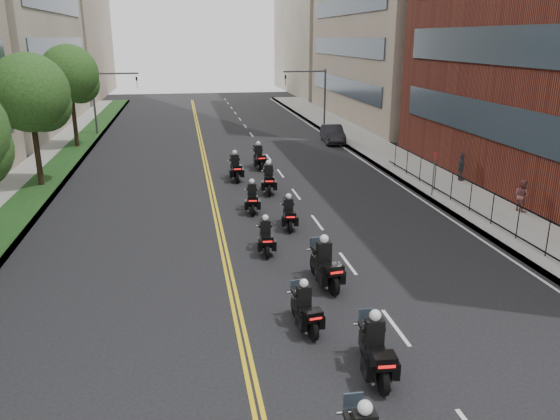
{
  "coord_description": "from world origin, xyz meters",
  "views": [
    {
      "loc": [
        -2.83,
        -8.87,
        8.41
      ],
      "look_at": [
        0.88,
        12.03,
        1.68
      ],
      "focal_mm": 35.0,
      "sensor_mm": 36.0,
      "label": 1
    }
  ],
  "objects_px": {
    "motorcycle_5": "(289,215)",
    "motorcycle_8": "(235,168)",
    "parked_sedan": "(333,134)",
    "pedestrian_b": "(522,196)",
    "motorcycle_6": "(252,199)",
    "motorcycle_2": "(305,310)",
    "motorcycle_9": "(259,158)",
    "motorcycle_1": "(375,351)",
    "motorcycle_7": "(269,180)",
    "motorcycle_4": "(266,238)",
    "motorcycle_3": "(325,266)",
    "pedestrian_c": "(461,167)"
  },
  "relations": [
    {
      "from": "motorcycle_6",
      "to": "pedestrian_b",
      "type": "bearing_deg",
      "value": -6.24
    },
    {
      "from": "motorcycle_6",
      "to": "parked_sedan",
      "type": "bearing_deg",
      "value": 68.25
    },
    {
      "from": "parked_sedan",
      "to": "motorcycle_9",
      "type": "bearing_deg",
      "value": -125.98
    },
    {
      "from": "motorcycle_5",
      "to": "motorcycle_7",
      "type": "xyz_separation_m",
      "value": [
        0.02,
        6.08,
        0.1
      ]
    },
    {
      "from": "motorcycle_1",
      "to": "motorcycle_4",
      "type": "height_order",
      "value": "motorcycle_1"
    },
    {
      "from": "motorcycle_2",
      "to": "pedestrian_b",
      "type": "height_order",
      "value": "pedestrian_b"
    },
    {
      "from": "motorcycle_3",
      "to": "pedestrian_c",
      "type": "relative_size",
      "value": 1.5
    },
    {
      "from": "motorcycle_1",
      "to": "motorcycle_9",
      "type": "bearing_deg",
      "value": 92.96
    },
    {
      "from": "motorcycle_4",
      "to": "parked_sedan",
      "type": "bearing_deg",
      "value": 72.2
    },
    {
      "from": "parked_sedan",
      "to": "motorcycle_1",
      "type": "bearing_deg",
      "value": -97.93
    },
    {
      "from": "pedestrian_c",
      "to": "motorcycle_8",
      "type": "bearing_deg",
      "value": 89.3
    },
    {
      "from": "pedestrian_b",
      "to": "motorcycle_5",
      "type": "bearing_deg",
      "value": 76.87
    },
    {
      "from": "parked_sedan",
      "to": "pedestrian_b",
      "type": "xyz_separation_m",
      "value": [
        4.1,
        -20.34,
        0.22
      ]
    },
    {
      "from": "motorcycle_3",
      "to": "parked_sedan",
      "type": "height_order",
      "value": "motorcycle_3"
    },
    {
      "from": "motorcycle_7",
      "to": "motorcycle_4",
      "type": "bearing_deg",
      "value": -92.95
    },
    {
      "from": "motorcycle_1",
      "to": "motorcycle_7",
      "type": "bearing_deg",
      "value": 93.58
    },
    {
      "from": "motorcycle_4",
      "to": "pedestrian_b",
      "type": "distance_m",
      "value": 13.57
    },
    {
      "from": "motorcycle_6",
      "to": "motorcycle_7",
      "type": "height_order",
      "value": "motorcycle_7"
    },
    {
      "from": "motorcycle_7",
      "to": "pedestrian_c",
      "type": "relative_size",
      "value": 1.5
    },
    {
      "from": "motorcycle_2",
      "to": "motorcycle_9",
      "type": "relative_size",
      "value": 0.86
    },
    {
      "from": "motorcycle_3",
      "to": "motorcycle_5",
      "type": "height_order",
      "value": "motorcycle_3"
    },
    {
      "from": "motorcycle_1",
      "to": "motorcycle_4",
      "type": "xyz_separation_m",
      "value": [
        -1.49,
        8.95,
        -0.09
      ]
    },
    {
      "from": "parked_sedan",
      "to": "pedestrian_b",
      "type": "distance_m",
      "value": 20.75
    },
    {
      "from": "motorcycle_2",
      "to": "motorcycle_9",
      "type": "bearing_deg",
      "value": 77.94
    },
    {
      "from": "motorcycle_6",
      "to": "motorcycle_8",
      "type": "relative_size",
      "value": 0.91
    },
    {
      "from": "motorcycle_1",
      "to": "motorcycle_6",
      "type": "relative_size",
      "value": 1.08
    },
    {
      "from": "motorcycle_2",
      "to": "motorcycle_9",
      "type": "height_order",
      "value": "motorcycle_9"
    },
    {
      "from": "pedestrian_c",
      "to": "motorcycle_3",
      "type": "bearing_deg",
      "value": 149.14
    },
    {
      "from": "motorcycle_3",
      "to": "motorcycle_7",
      "type": "xyz_separation_m",
      "value": [
        -0.07,
        12.36,
        -0.0
      ]
    },
    {
      "from": "pedestrian_b",
      "to": "motorcycle_9",
      "type": "bearing_deg",
      "value": 30.36
    },
    {
      "from": "motorcycle_9",
      "to": "motorcycle_5",
      "type": "bearing_deg",
      "value": -94.46
    },
    {
      "from": "motorcycle_5",
      "to": "motorcycle_8",
      "type": "xyz_separation_m",
      "value": [
        -1.55,
        9.28,
        0.09
      ]
    },
    {
      "from": "parked_sedan",
      "to": "pedestrian_c",
      "type": "distance_m",
      "value": 14.75
    },
    {
      "from": "motorcycle_2",
      "to": "motorcycle_6",
      "type": "relative_size",
      "value": 0.94
    },
    {
      "from": "motorcycle_1",
      "to": "motorcycle_2",
      "type": "height_order",
      "value": "motorcycle_1"
    },
    {
      "from": "motorcycle_7",
      "to": "pedestrian_b",
      "type": "relative_size",
      "value": 1.59
    },
    {
      "from": "motorcycle_3",
      "to": "motorcycle_8",
      "type": "bearing_deg",
      "value": 88.95
    },
    {
      "from": "motorcycle_8",
      "to": "pedestrian_b",
      "type": "distance_m",
      "value": 16.21
    },
    {
      "from": "parked_sedan",
      "to": "pedestrian_b",
      "type": "bearing_deg",
      "value": -73.09
    },
    {
      "from": "motorcycle_1",
      "to": "motorcycle_3",
      "type": "relative_size",
      "value": 0.97
    },
    {
      "from": "motorcycle_5",
      "to": "motorcycle_9",
      "type": "xyz_separation_m",
      "value": [
        0.29,
        12.05,
        0.09
      ]
    },
    {
      "from": "motorcycle_3",
      "to": "pedestrian_c",
      "type": "xyz_separation_m",
      "value": [
        11.68,
        12.51,
        0.25
      ]
    },
    {
      "from": "pedestrian_c",
      "to": "motorcycle_2",
      "type": "bearing_deg",
      "value": 151.82
    },
    {
      "from": "motorcycle_8",
      "to": "motorcycle_9",
      "type": "bearing_deg",
      "value": 55.01
    },
    {
      "from": "motorcycle_4",
      "to": "motorcycle_8",
      "type": "distance_m",
      "value": 12.07
    },
    {
      "from": "motorcycle_5",
      "to": "parked_sedan",
      "type": "bearing_deg",
      "value": 74.67
    },
    {
      "from": "motorcycle_5",
      "to": "parked_sedan",
      "type": "height_order",
      "value": "motorcycle_5"
    },
    {
      "from": "motorcycle_2",
      "to": "parked_sedan",
      "type": "bearing_deg",
      "value": 65.28
    },
    {
      "from": "motorcycle_9",
      "to": "pedestrian_c",
      "type": "bearing_deg",
      "value": -29.96
    },
    {
      "from": "motorcycle_5",
      "to": "pedestrian_b",
      "type": "distance_m",
      "value": 11.78
    }
  ]
}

